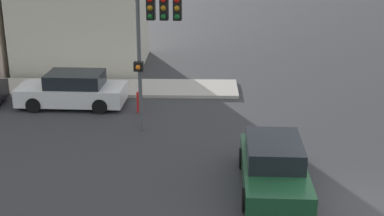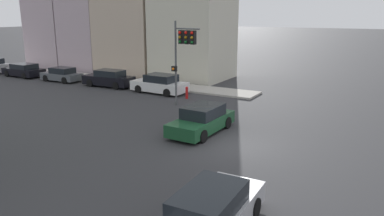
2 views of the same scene
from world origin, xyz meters
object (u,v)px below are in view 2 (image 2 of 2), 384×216
(parked_car_1, at_px, (109,79))
(parked_car_2, at_px, (62,75))
(traffic_signal, at_px, (183,46))
(parked_car_0, at_px, (160,84))
(crossing_car_0, at_px, (202,120))
(parked_car_3, at_px, (24,70))
(crossing_car_1, at_px, (211,213))
(fire_hydrant, at_px, (187,92))

(parked_car_1, height_order, parked_car_2, parked_car_1)
(traffic_signal, height_order, parked_car_0, traffic_signal)
(crossing_car_0, relative_size, parked_car_3, 1.01)
(crossing_car_0, bearing_deg, parked_car_2, -109.25)
(parked_car_3, bearing_deg, parked_car_0, -177.69)
(parked_car_2, bearing_deg, traffic_signal, 169.06)
(crossing_car_1, height_order, fire_hydrant, crossing_car_1)
(parked_car_2, bearing_deg, crossing_car_0, 158.21)
(parked_car_0, relative_size, parked_car_2, 1.16)
(crossing_car_1, relative_size, parked_car_1, 1.03)
(traffic_signal, distance_m, parked_car_0, 5.97)
(crossing_car_0, height_order, parked_car_1, parked_car_1)
(crossing_car_0, height_order, crossing_car_1, crossing_car_1)
(parked_car_0, relative_size, fire_hydrant, 5.01)
(crossing_car_1, distance_m, parked_car_1, 23.83)
(traffic_signal, xyz_separation_m, parked_car_1, (2.86, 9.28, -3.46))
(parked_car_2, xyz_separation_m, fire_hydrant, (-0.54, -13.92, -0.13))
(crossing_car_1, xyz_separation_m, parked_car_3, (15.57, 28.95, -0.05))
(traffic_signal, relative_size, crossing_car_0, 1.27)
(parked_car_1, height_order, parked_car_3, parked_car_1)
(parked_car_2, bearing_deg, parked_car_3, -0.79)
(parked_car_0, bearing_deg, crossing_car_0, 138.29)
(traffic_signal, relative_size, parked_car_2, 1.45)
(crossing_car_1, bearing_deg, traffic_signal, 32.11)
(fire_hydrant, bearing_deg, parked_car_2, 87.78)
(parked_car_1, relative_size, parked_car_2, 1.16)
(parked_car_0, bearing_deg, crossing_car_1, 130.30)
(parked_car_2, relative_size, fire_hydrant, 4.32)
(parked_car_0, relative_size, parked_car_3, 1.02)
(fire_hydrant, bearing_deg, crossing_car_1, -147.51)
(crossing_car_1, bearing_deg, parked_car_2, 54.95)
(traffic_signal, xyz_separation_m, parked_car_2, (2.66, 14.91, -3.53))
(crossing_car_0, relative_size, fire_hydrant, 4.93)
(parked_car_1, bearing_deg, fire_hydrant, 172.63)
(crossing_car_0, xyz_separation_m, parked_car_3, (7.18, 24.19, -0.05))
(crossing_car_0, bearing_deg, parked_car_3, -104.81)
(traffic_signal, xyz_separation_m, parked_car_3, (2.66, 20.36, -3.52))
(traffic_signal, xyz_separation_m, crossing_car_1, (-12.91, -8.59, -3.47))
(parked_car_2, height_order, parked_car_3, same)
(fire_hydrant, bearing_deg, parked_car_0, 75.66)
(crossing_car_0, xyz_separation_m, parked_car_1, (7.38, 13.11, 0.01))
(crossing_car_0, relative_size, parked_car_1, 0.98)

